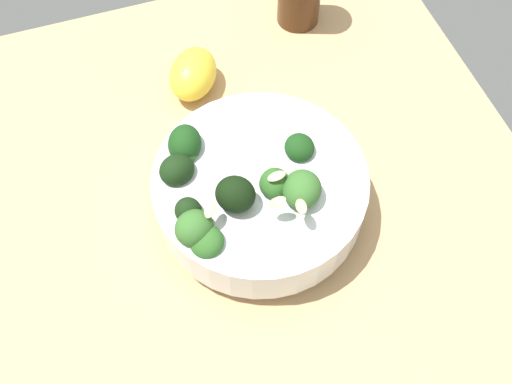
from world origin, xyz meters
The scene contains 3 objects.
ground_plane centered at (0.00, 0.00, -2.14)cm, with size 62.25×62.25×4.28cm, color tan.
bowl_of_broccoli centered at (3.91, -0.80, 4.43)cm, with size 21.53×21.53×11.13cm.
lemon_wedge centered at (-14.69, -2.02, 2.52)cm, with size 7.41×5.36×5.04cm, color yellow.
Camera 1 is at (32.83, -10.25, 56.21)cm, focal length 41.75 mm.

